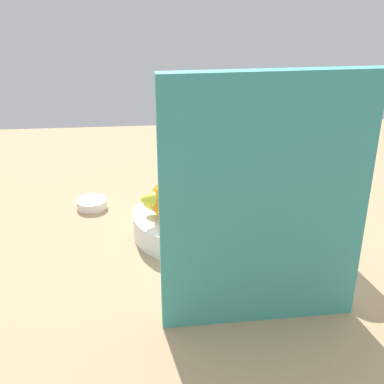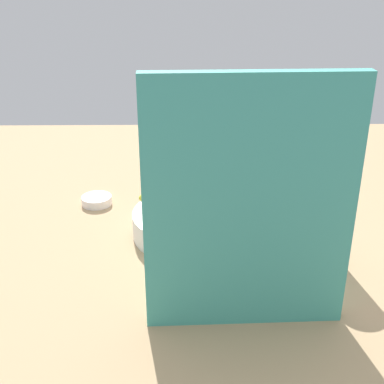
% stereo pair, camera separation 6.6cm
% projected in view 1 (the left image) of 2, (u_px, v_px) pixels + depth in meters
% --- Properties ---
extents(ground_plane, '(1.80, 1.40, 0.03)m').
position_uv_depth(ground_plane, '(187.00, 241.00, 0.98)').
color(ground_plane, tan).
extents(fruit_bowl, '(0.22, 0.22, 0.05)m').
position_uv_depth(fruit_bowl, '(192.00, 222.00, 0.97)').
color(fruit_bowl, white).
rests_on(fruit_bowl, ground_plane).
extents(orange_front_left, '(0.07, 0.07, 0.07)m').
position_uv_depth(orange_front_left, '(185.00, 187.00, 0.98)').
color(orange_front_left, orange).
rests_on(orange_front_left, fruit_bowl).
extents(orange_front_right, '(0.07, 0.07, 0.07)m').
position_uv_depth(orange_front_right, '(169.00, 200.00, 0.92)').
color(orange_front_right, orange).
rests_on(orange_front_right, fruit_bowl).
extents(orange_center, '(0.07, 0.07, 0.07)m').
position_uv_depth(orange_center, '(207.00, 205.00, 0.90)').
color(orange_center, orange).
rests_on(orange_center, fruit_bowl).
extents(orange_back_left, '(0.07, 0.07, 0.07)m').
position_uv_depth(orange_back_left, '(222.00, 190.00, 0.96)').
color(orange_back_left, orange).
rests_on(orange_back_left, fruit_bowl).
extents(banana_bunch, '(0.18, 0.09, 0.06)m').
position_uv_depth(banana_bunch, '(189.00, 203.00, 0.92)').
color(banana_bunch, yellow).
rests_on(banana_bunch, fruit_bowl).
extents(cutting_board, '(0.28, 0.03, 0.36)m').
position_uv_depth(cutting_board, '(265.00, 207.00, 0.68)').
color(cutting_board, teal).
rests_on(cutting_board, ground_plane).
extents(thermos_tumbler, '(0.07, 0.07, 0.16)m').
position_uv_depth(thermos_tumbler, '(324.00, 214.00, 0.88)').
color(thermos_tumbler, '#B5B5C4').
rests_on(thermos_tumbler, ground_plane).
extents(jar_lid, '(0.06, 0.06, 0.02)m').
position_uv_depth(jar_lid, '(92.00, 204.00, 1.08)').
color(jar_lid, white).
rests_on(jar_lid, ground_plane).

